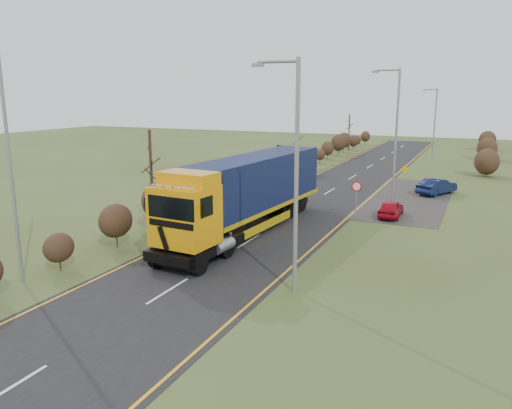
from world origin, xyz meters
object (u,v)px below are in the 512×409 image
object	(u,v)px
car_red_hatchback	(391,209)
streetlight_near	(294,168)
car_blue_sedan	(437,186)
lorry	(246,190)
speed_sign	(356,192)

from	to	relation	value
car_red_hatchback	streetlight_near	xyz separation A→B (m)	(-1.53, -14.91, 4.66)
streetlight_near	car_blue_sedan	bearing A→B (deg)	81.47
lorry	car_blue_sedan	size ratio (longest dim) A/B	4.05
car_red_hatchback	car_blue_sedan	xyz separation A→B (m)	(2.11, 9.36, 0.09)
lorry	car_blue_sedan	world-z (taller)	lorry
lorry	speed_sign	size ratio (longest dim) A/B	6.56
car_red_hatchback	streetlight_near	world-z (taller)	streetlight_near
car_red_hatchback	streetlight_near	distance (m)	15.69
lorry	streetlight_near	bearing A→B (deg)	-48.33
lorry	car_blue_sedan	bearing A→B (deg)	65.39
lorry	speed_sign	xyz separation A→B (m)	(5.15, 6.07, -0.81)
streetlight_near	speed_sign	size ratio (longest dim) A/B	3.78
speed_sign	streetlight_near	bearing A→B (deg)	-87.78
lorry	car_red_hatchback	xyz separation A→B (m)	(7.20, 7.47, -2.00)
speed_sign	car_blue_sedan	bearing A→B (deg)	68.85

